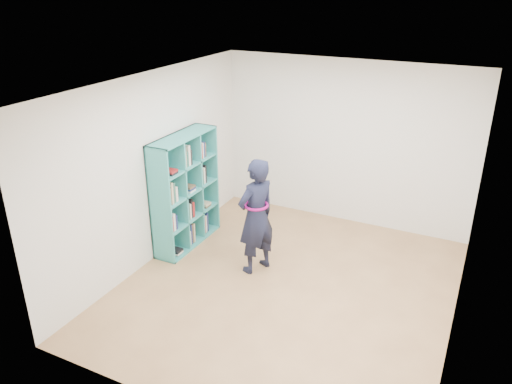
% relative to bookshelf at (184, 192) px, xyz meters
% --- Properties ---
extents(floor, '(4.50, 4.50, 0.00)m').
position_rel_bookshelf_xyz_m(floor, '(1.83, -0.44, -0.82)').
color(floor, '#936842').
rests_on(floor, ground).
extents(ceiling, '(4.50, 4.50, 0.00)m').
position_rel_bookshelf_xyz_m(ceiling, '(1.83, -0.44, 1.78)').
color(ceiling, white).
rests_on(ceiling, wall_back).
extents(wall_left, '(0.02, 4.50, 2.60)m').
position_rel_bookshelf_xyz_m(wall_left, '(-0.17, -0.44, 0.48)').
color(wall_left, silver).
rests_on(wall_left, floor).
extents(wall_right, '(0.02, 4.50, 2.60)m').
position_rel_bookshelf_xyz_m(wall_right, '(3.83, -0.44, 0.48)').
color(wall_right, silver).
rests_on(wall_right, floor).
extents(wall_back, '(4.00, 0.02, 2.60)m').
position_rel_bookshelf_xyz_m(wall_back, '(1.83, 1.81, 0.48)').
color(wall_back, silver).
rests_on(wall_back, floor).
extents(wall_front, '(4.00, 0.02, 2.60)m').
position_rel_bookshelf_xyz_m(wall_front, '(1.83, -2.69, 0.48)').
color(wall_front, silver).
rests_on(wall_front, floor).
extents(bookshelf, '(0.37, 1.26, 1.68)m').
position_rel_bookshelf_xyz_m(bookshelf, '(0.00, 0.00, 0.00)').
color(bookshelf, teal).
rests_on(bookshelf, floor).
extents(person, '(0.58, 0.69, 1.60)m').
position_rel_bookshelf_xyz_m(person, '(1.28, -0.21, -0.02)').
color(person, black).
rests_on(person, floor).
extents(smartphone, '(0.03, 0.09, 0.14)m').
position_rel_bookshelf_xyz_m(smartphone, '(1.17, -0.07, 0.08)').
color(smartphone, silver).
rests_on(smartphone, person).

